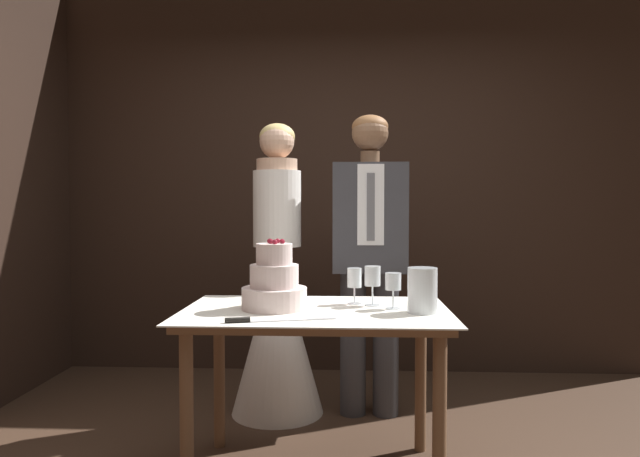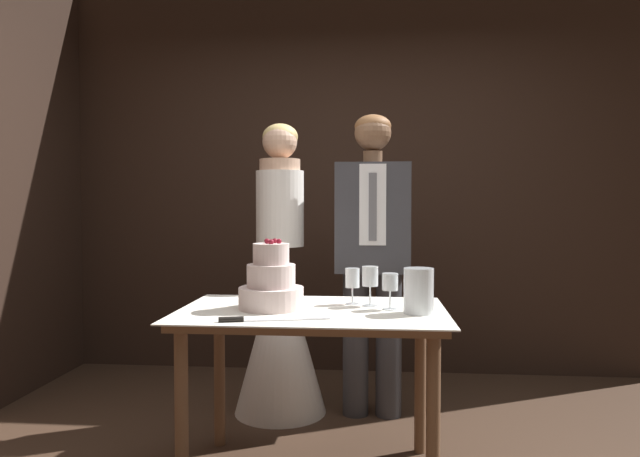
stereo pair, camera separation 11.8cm
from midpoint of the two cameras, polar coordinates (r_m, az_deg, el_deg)
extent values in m
cube|color=black|center=(4.27, 4.49, 5.60)|extent=(4.46, 0.12, 2.94)
cylinder|color=brown|center=(2.50, -12.30, -17.99)|extent=(0.06, 0.06, 0.72)
cylinder|color=brown|center=(2.41, 12.69, -18.72)|extent=(0.06, 0.06, 0.72)
cylinder|color=brown|center=(3.03, -8.89, -14.30)|extent=(0.06, 0.06, 0.72)
cylinder|color=brown|center=(2.96, 11.15, -14.70)|extent=(0.06, 0.06, 0.72)
cube|color=brown|center=(2.58, 0.54, -8.61)|extent=(1.13, 0.70, 0.03)
cube|color=white|center=(2.58, 0.54, -8.16)|extent=(1.19, 0.76, 0.01)
cylinder|color=beige|center=(2.59, -3.60, -6.94)|extent=(0.29, 0.29, 0.10)
cylinder|color=beige|center=(2.58, -3.60, -4.75)|extent=(0.22, 0.22, 0.10)
cylinder|color=beige|center=(2.57, -3.61, -2.56)|extent=(0.16, 0.16, 0.09)
sphere|color=maroon|center=(2.56, -2.81, -1.30)|extent=(0.02, 0.02, 0.02)
sphere|color=maroon|center=(2.60, -3.24, -1.25)|extent=(0.02, 0.02, 0.02)
sphere|color=maroon|center=(2.59, -4.04, -1.26)|extent=(0.02, 0.02, 0.02)
sphere|color=maroon|center=(2.56, -3.95, -1.31)|extent=(0.02, 0.02, 0.02)
sphere|color=maroon|center=(2.52, -3.57, -1.35)|extent=(0.02, 0.02, 0.02)
cube|color=silver|center=(2.34, -1.84, -9.12)|extent=(0.34, 0.11, 0.00)
cylinder|color=black|center=(2.32, -7.43, -9.00)|extent=(0.10, 0.05, 0.02)
cylinder|color=silver|center=(2.72, 4.50, -7.52)|extent=(0.06, 0.06, 0.00)
cylinder|color=silver|center=(2.71, 4.51, -6.69)|extent=(0.01, 0.01, 0.08)
cylinder|color=silver|center=(2.70, 4.51, -4.94)|extent=(0.07, 0.07, 0.09)
cylinder|color=maroon|center=(2.70, 4.51, -5.53)|extent=(0.06, 0.06, 0.03)
cylinder|color=silver|center=(2.60, 8.31, -7.98)|extent=(0.07, 0.07, 0.00)
cylinder|color=silver|center=(2.59, 8.32, -7.04)|extent=(0.01, 0.01, 0.08)
cylinder|color=silver|center=(2.58, 8.33, -5.29)|extent=(0.07, 0.07, 0.08)
cylinder|color=maroon|center=(2.59, 8.33, -5.90)|extent=(0.06, 0.06, 0.02)
cylinder|color=silver|center=(2.68, 6.30, -7.68)|extent=(0.07, 0.07, 0.00)
cylinder|color=silver|center=(2.67, 6.30, -6.69)|extent=(0.01, 0.01, 0.09)
cylinder|color=silver|center=(2.66, 6.31, -4.76)|extent=(0.07, 0.07, 0.09)
cylinder|color=maroon|center=(2.66, 6.31, -5.36)|extent=(0.06, 0.06, 0.04)
cylinder|color=silver|center=(2.51, 11.17, -6.14)|extent=(0.13, 0.13, 0.20)
cylinder|color=silver|center=(2.52, 11.16, -7.36)|extent=(0.06, 0.06, 0.09)
sphere|color=#F9CC4C|center=(2.51, 11.17, -6.09)|extent=(0.02, 0.02, 0.02)
cone|color=white|center=(3.42, -2.99, -10.05)|extent=(0.54, 0.54, 0.98)
cylinder|color=white|center=(3.34, -3.02, 1.99)|extent=(0.28, 0.28, 0.44)
cylinder|color=#DBAD8E|center=(3.35, -3.02, 6.35)|extent=(0.24, 0.24, 0.07)
sphere|color=#DBAD8E|center=(3.36, -3.03, 8.66)|extent=(0.20, 0.20, 0.20)
ellipsoid|color=#D6B770|center=(3.38, -2.99, 9.15)|extent=(0.21, 0.21, 0.15)
cylinder|color=#38383D|center=(3.40, 4.60, -11.38)|extent=(0.15, 0.15, 0.84)
cylinder|color=#38383D|center=(3.41, 7.89, -11.38)|extent=(0.15, 0.15, 0.84)
cube|color=#38383D|center=(3.31, 6.30, 1.07)|extent=(0.43, 0.24, 0.63)
cube|color=white|center=(3.18, 6.35, 2.38)|extent=(0.15, 0.01, 0.45)
cube|color=slate|center=(3.18, 6.35, 2.16)|extent=(0.04, 0.01, 0.38)
cylinder|color=brown|center=(3.32, 6.32, 7.10)|extent=(0.11, 0.11, 0.07)
sphere|color=brown|center=(3.33, 6.33, 9.49)|extent=(0.21, 0.21, 0.21)
ellipsoid|color=brown|center=(3.35, 6.33, 10.10)|extent=(0.21, 0.21, 0.14)
camera|label=1|loc=(0.06, -88.85, 0.04)|focal=32.00mm
camera|label=2|loc=(0.06, 91.15, -0.04)|focal=32.00mm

